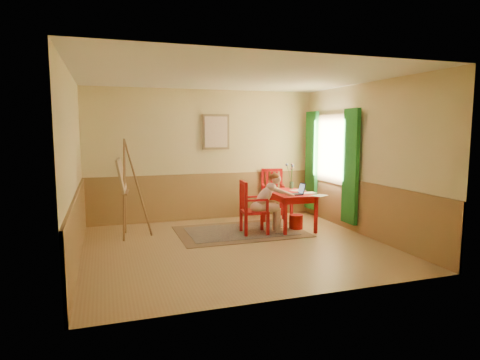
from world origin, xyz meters
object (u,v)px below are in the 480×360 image
object	(u,v)px
table	(289,197)
laptop	(296,192)
chair_left	(252,208)
easel	(123,179)
chair_back	(273,193)
figure	(268,200)

from	to	relation	value
table	laptop	size ratio (longest dim) A/B	3.33
chair_left	easel	world-z (taller)	easel
chair_back	laptop	world-z (taller)	chair_back
table	chair_left	world-z (taller)	chair_left
easel	laptop	bearing A→B (deg)	-10.90
chair_left	figure	bearing A→B (deg)	-5.30
chair_back	laptop	bearing A→B (deg)	-93.41
table	chair_back	distance (m)	1.05
chair_back	laptop	size ratio (longest dim) A/B	2.96
figure	easel	size ratio (longest dim) A/B	0.64
chair_left	easel	distance (m)	2.39
table	chair_left	size ratio (longest dim) A/B	1.20
chair_left	easel	xyz separation A→B (m)	(-2.26, 0.54, 0.56)
table	chair_left	distance (m)	0.91
figure	laptop	bearing A→B (deg)	-4.17
chair_back	laptop	xyz separation A→B (m)	(-0.08, -1.35, 0.23)
table	chair_back	xyz separation A→B (m)	(0.09, 1.04, -0.09)
chair_back	easel	world-z (taller)	easel
chair_back	table	bearing A→B (deg)	-95.02
chair_back	figure	bearing A→B (deg)	-116.19
chair_left	table	bearing A→B (deg)	15.33
chair_left	chair_back	size ratio (longest dim) A/B	0.94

